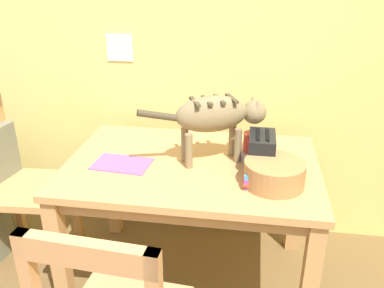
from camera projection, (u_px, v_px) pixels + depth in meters
The scene contains 10 objects.
wall_rear at pixel (210, 33), 2.33m from camera, with size 5.06×0.11×2.50m.
dining_table at pixel (192, 179), 2.03m from camera, with size 1.23×0.83×0.72m.
cat at pixel (217, 116), 1.93m from camera, with size 0.59×0.30×0.33m.
saucer_bowl at pixel (252, 153), 2.06m from camera, with size 0.17×0.17×0.03m, color #BBA9AB.
coffee_mug at pixel (253, 142), 2.03m from camera, with size 0.14×0.09×0.09m.
magazine at pixel (122, 164), 1.98m from camera, with size 0.27×0.18×0.01m, color #96519B.
book_stack at pixel (265, 179), 1.78m from camera, with size 0.19×0.14×0.07m.
wicker_basket at pixel (274, 173), 1.78m from camera, with size 0.27×0.27×0.11m.
toaster at pixel (261, 152), 1.91m from camera, with size 0.12×0.20×0.18m.
wooden_chair_near at pixel (20, 186), 2.30m from camera, with size 0.45×0.45×0.95m.
Camera 1 is at (0.26, -0.12, 1.62)m, focal length 38.10 mm.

